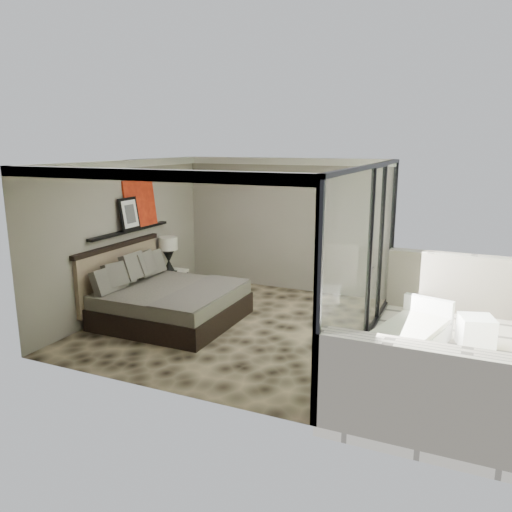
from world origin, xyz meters
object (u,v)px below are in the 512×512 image
at_px(ottoman, 476,332).
at_px(lounger, 411,335).
at_px(bed, 167,300).
at_px(nightstand, 172,283).
at_px(table_lamp, 168,249).

xyz_separation_m(ottoman, lounger, (-0.92, -0.42, -0.05)).
bearing_deg(bed, ottoman, 10.42).
height_order(bed, nightstand, bed).
relative_size(bed, lounger, 1.28).
xyz_separation_m(nightstand, lounger, (4.91, -0.84, -0.06)).
bearing_deg(table_lamp, ottoman, -3.86).
height_order(nightstand, ottoman, nightstand).
bearing_deg(table_lamp, nightstand, 19.66).
height_order(ottoman, lounger, lounger).
bearing_deg(lounger, ottoman, 39.62).
bearing_deg(nightstand, table_lamp, -171.30).
bearing_deg(bed, lounger, 6.99).
relative_size(nightstand, ottoman, 1.05).
height_order(table_lamp, lounger, table_lamp).
bearing_deg(table_lamp, bed, -58.20).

